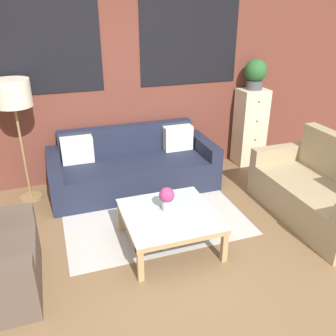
# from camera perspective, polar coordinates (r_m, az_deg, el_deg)

# --- Properties ---
(ground_plane) EXTENTS (16.00, 16.00, 0.00)m
(ground_plane) POSITION_cam_1_polar(r_m,az_deg,el_deg) (3.36, 3.11, -17.66)
(ground_plane) COLOR brown
(wall_back_brick) EXTENTS (8.40, 0.09, 2.80)m
(wall_back_brick) POSITION_cam_1_polar(r_m,az_deg,el_deg) (4.90, -7.47, 14.44)
(wall_back_brick) COLOR brown
(wall_back_brick) RESTS_ON ground_plane
(rug) EXTENTS (2.04, 1.57, 0.00)m
(rug) POSITION_cam_1_polar(r_m,az_deg,el_deg) (4.27, -2.54, -7.36)
(rug) COLOR #BCB7B2
(rug) RESTS_ON ground_plane
(couch_dark) EXTENTS (2.16, 0.88, 0.78)m
(couch_dark) POSITION_cam_1_polar(r_m,az_deg,el_deg) (4.78, -5.59, 0.02)
(couch_dark) COLOR #1E2338
(couch_dark) RESTS_ON ground_plane
(settee_vintage) EXTENTS (0.80, 1.59, 0.92)m
(settee_vintage) POSITION_cam_1_polar(r_m,az_deg,el_deg) (4.42, 23.25, -3.72)
(settee_vintage) COLOR tan
(settee_vintage) RESTS_ON ground_plane
(coffee_table) EXTENTS (0.90, 0.90, 0.38)m
(coffee_table) POSITION_cam_1_polar(r_m,az_deg,el_deg) (3.60, 0.19, -7.98)
(coffee_table) COLOR silver
(coffee_table) RESTS_ON ground_plane
(floor_lamp) EXTENTS (0.42, 0.42, 1.51)m
(floor_lamp) POSITION_cam_1_polar(r_m,az_deg,el_deg) (4.48, -23.63, 10.34)
(floor_lamp) COLOR olive
(floor_lamp) RESTS_ON ground_plane
(drawer_cabinet) EXTENTS (0.41, 0.36, 1.15)m
(drawer_cabinet) POSITION_cam_1_polar(r_m,az_deg,el_deg) (5.57, 13.00, 6.41)
(drawer_cabinet) COLOR beige
(drawer_cabinet) RESTS_ON ground_plane
(potted_plant) EXTENTS (0.32, 0.32, 0.42)m
(potted_plant) POSITION_cam_1_polar(r_m,az_deg,el_deg) (5.38, 13.83, 14.54)
(potted_plant) COLOR #47474C
(potted_plant) RESTS_ON drawer_cabinet
(flower_vase) EXTENTS (0.16, 0.16, 0.25)m
(flower_vase) POSITION_cam_1_polar(r_m,az_deg,el_deg) (3.56, -0.20, -4.74)
(flower_vase) COLOR #ADBCC6
(flower_vase) RESTS_ON coffee_table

